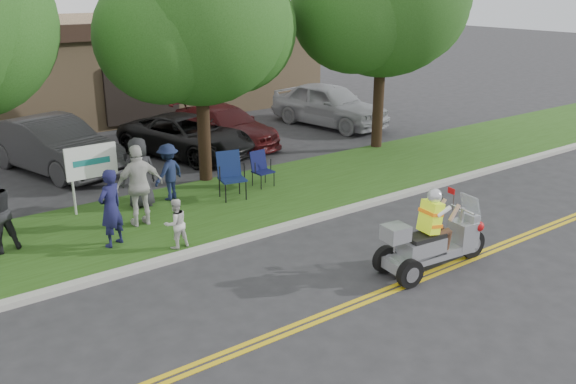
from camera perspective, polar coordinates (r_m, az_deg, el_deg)
ground at (r=11.87m, az=7.35°, el=-8.36°), size 120.00×120.00×0.00m
centerline_near at (r=11.51m, az=9.35°, el=-9.37°), size 60.00×0.10×0.01m
centerline_far at (r=11.61m, az=8.79°, el=-9.08°), size 60.00×0.10×0.01m
curb at (r=13.99m, az=-1.22°, el=-3.54°), size 60.00×0.25×0.12m
grass_verge at (r=15.68m, az=-5.73°, el=-1.10°), size 60.00×4.00×0.10m
commercial_building at (r=28.34m, az=-16.91°, el=11.35°), size 18.00×8.20×4.00m
tree_mid at (r=16.80m, az=-8.23°, el=15.47°), size 5.88×4.80×7.05m
business_sign at (r=15.42m, az=-17.89°, el=2.40°), size 1.25×0.06×1.75m
trike_scooter at (r=12.34m, az=13.33°, el=-4.58°), size 2.62×0.92×1.71m
lawn_chair_a at (r=16.73m, az=-2.58°, el=2.42°), size 0.53×0.55×0.96m
lawn_chair_b at (r=15.83m, az=-5.41°, el=1.89°), size 0.75×0.77×1.20m
spectator_adult_left at (r=13.31m, az=-16.26°, el=-1.44°), size 0.73×0.64×1.69m
spectator_adult_right at (r=14.25m, az=-13.74°, el=0.60°), size 1.13×0.51×1.90m
spectator_chair_a at (r=15.86m, az=-11.11°, el=1.85°), size 1.09×0.89×1.47m
spectator_chair_b at (r=15.43m, az=-13.74°, el=1.76°), size 0.87×0.57×1.77m
child_right at (r=12.99m, az=-10.46°, el=-2.91°), size 0.55×0.44×1.08m
parked_car_left at (r=19.53m, az=-21.13°, el=4.10°), size 3.08×5.23×1.63m
parked_car_mid at (r=20.26m, az=-9.46°, el=5.21°), size 3.63×5.25×1.33m
parked_car_right at (r=21.53m, az=-5.94°, el=6.19°), size 2.44×4.81×1.34m
parked_car_far_right at (r=24.32m, az=3.88°, el=8.17°), size 2.83×5.24×1.69m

